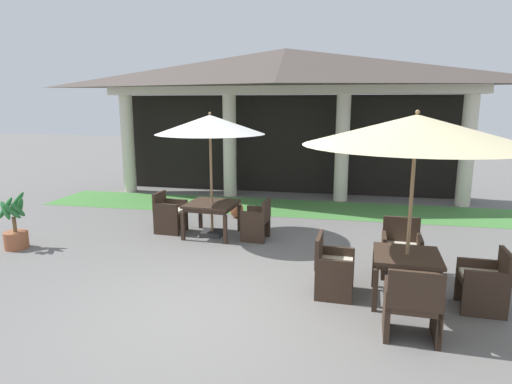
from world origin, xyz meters
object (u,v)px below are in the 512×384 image
Objects in this scene: patio_chair_near_foreground_east at (257,220)px; terracotta_urn at (237,210)px; patio_umbrella_near_foreground at (210,126)px; patio_chair_mid_left_south at (412,305)px; patio_table_mid_left at (407,261)px; patio_chair_mid_left_east at (485,282)px; potted_palm_left_edge at (15,231)px; patio_chair_near_foreground_west at (169,213)px; patio_table_near_foreground at (212,207)px; patio_chair_mid_left_west at (332,267)px; patio_chair_mid_left_north at (401,250)px; patio_umbrella_mid_left at (416,131)px.

terracotta_urn is (-0.84, 1.62, -0.20)m from patio_chair_near_foreground_east.
patio_umbrella_near_foreground is 2.81× the size of patio_chair_mid_left_south.
patio_table_mid_left is at bearing -128.44° from patio_chair_near_foreground_east.
patio_table_mid_left is at bearing -34.38° from patio_umbrella_near_foreground.
patio_chair_mid_left_east is 8.18m from potted_palm_left_edge.
potted_palm_left_edge is (-4.48, -1.51, -0.05)m from patio_chair_near_foreground_east.
patio_chair_mid_left_south is at bearing -139.03° from patio_chair_near_foreground_east.
potted_palm_left_edge reaches higher than patio_chair_mid_left_south.
patio_chair_mid_left_east is at bearing -6.68° from potted_palm_left_edge.
patio_chair_near_foreground_west is 1.88m from terracotta_urn.
patio_chair_near_foreground_east is at bearing -4.04° from patio_table_near_foreground.
patio_chair_mid_left_south is (-1.07, -0.97, 0.02)m from patio_chair_mid_left_east.
patio_chair_near_foreground_east is 1.84m from terracotta_urn.
patio_umbrella_near_foreground is 4.04m from patio_chair_mid_left_west.
patio_chair_mid_left_south reaches higher than patio_chair_near_foreground_west.
patio_umbrella_near_foreground is 2.92× the size of patio_chair_mid_left_west.
patio_table_near_foreground is 1.15× the size of patio_chair_mid_left_north.
patio_chair_mid_left_north is at bearing 0.97° from potted_palm_left_edge.
patio_umbrella_mid_left is at bearing 90.00° from patio_chair_mid_left_east.
patio_table_near_foreground is 5.01m from patio_chair_mid_left_south.
patio_umbrella_mid_left is 3.48× the size of patio_chair_mid_left_east.
patio_umbrella_mid_left reaches higher than patio_chair_mid_left_east.
patio_chair_near_foreground_east is at bearing -24.48° from patio_chair_mid_left_north.
potted_palm_left_edge is (-6.09, 0.85, -0.06)m from patio_chair_mid_left_west.
patio_chair_near_foreground_east is at bearing 137.52° from patio_table_mid_left.
patio_chair_near_foreground_west reaches higher than terracotta_urn.
patio_chair_mid_left_west is (1.61, -2.36, 0.01)m from patio_chair_near_foreground_east.
patio_chair_mid_left_west is at bearing -43.00° from patio_table_near_foreground.
patio_table_mid_left is at bearing 90.00° from patio_chair_mid_left_north.
patio_umbrella_mid_left is at bearing -7.22° from potted_palm_left_edge.
patio_chair_mid_left_south is at bearing -55.86° from terracotta_urn.
patio_umbrella_near_foreground is 4.40m from patio_umbrella_mid_left.
patio_chair_mid_left_west reaches higher than patio_chair_near_foreground_east.
patio_chair_near_foreground_west is 1.85× the size of terracotta_urn.
patio_chair_near_foreground_east is 1.77× the size of terracotta_urn.
patio_chair_mid_left_north is at bearing 87.11° from patio_table_mid_left.
patio_umbrella_mid_left is (0.00, 0.00, 1.80)m from patio_table_mid_left.
patio_chair_mid_left_east reaches higher than patio_table_mid_left.
patio_chair_near_foreground_west reaches higher than patio_table_near_foreground.
patio_table_near_foreground is at bearing 64.27° from patio_chair_mid_left_east.
patio_chair_near_foreground_west is at bearing -15.24° from patio_chair_mid_left_north.
patio_chair_mid_left_south is 0.83× the size of potted_palm_left_edge.
patio_table_mid_left is 1.80m from patio_umbrella_mid_left.
patio_table_mid_left is at bearing 90.00° from patio_chair_mid_left_south.
potted_palm_left_edge is at bearing 112.67° from patio_chair_near_foreground_east.
patio_chair_near_foreground_east is 4.10m from patio_umbrella_mid_left.
potted_palm_left_edge reaches higher than patio_table_mid_left.
terracotta_urn is (-3.48, 4.03, -2.21)m from patio_umbrella_mid_left.
patio_umbrella_near_foreground is 2.35× the size of potted_palm_left_edge.
patio_table_near_foreground is 1.23× the size of patio_chair_mid_left_east.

